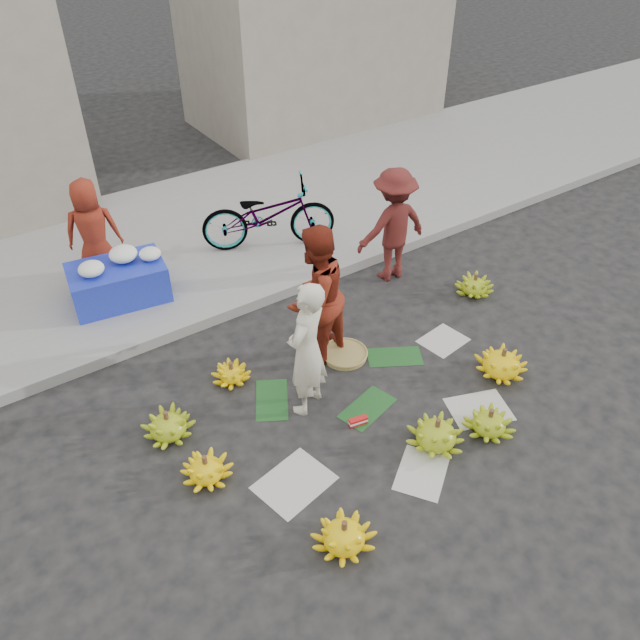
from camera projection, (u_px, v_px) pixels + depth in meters
ground at (364, 394)px, 7.00m from camera, size 80.00×80.00×0.00m
curb at (265, 296)px, 8.40m from camera, size 40.00×0.25×0.15m
sidewalk at (198, 233)px, 9.79m from camera, size 40.00×4.00×0.12m
newspaper_scatter at (410, 438)px, 6.47m from camera, size 3.20×1.80×0.00m
banana_leaves at (346, 387)px, 7.08m from camera, size 2.00×1.00×0.00m
banana_bunch_0 at (206, 469)px, 6.00m from camera, size 0.61×0.61×0.30m
banana_bunch_1 at (344, 536)px, 5.40m from camera, size 0.55×0.55×0.33m
banana_bunch_2 at (436, 434)px, 6.32m from camera, size 0.74×0.74×0.36m
banana_bunch_3 at (489, 423)px, 6.47m from camera, size 0.61×0.61×0.31m
banana_bunch_4 at (502, 363)px, 7.17m from camera, size 0.74×0.74×0.37m
banana_bunch_5 at (474, 285)px, 8.50m from camera, size 0.63×0.63×0.31m
banana_bunch_6 at (168, 425)px, 6.42m from camera, size 0.67×0.67×0.34m
banana_bunch_7 at (232, 373)px, 7.12m from camera, size 0.47×0.47×0.26m
basket_spare at (345, 354)px, 7.50m from camera, size 0.61×0.61×0.06m
incense_stack at (358, 421)px, 6.60m from camera, size 0.21×0.10×0.08m
vendor_cream at (307, 349)px, 6.39m from camera, size 0.69×0.62×1.59m
vendor_red at (315, 297)px, 7.00m from camera, size 1.01×0.89×1.74m
man_striped at (393, 225)px, 8.44m from camera, size 1.09×0.69×1.62m
flower_table at (119, 280)px, 8.11m from camera, size 1.30×0.92×0.70m
grey_bucket at (93, 295)px, 8.01m from camera, size 0.32×0.32×0.36m
flower_vendor at (93, 232)px, 8.23m from camera, size 0.82×0.67×1.45m
bicycle at (268, 215)px, 9.06m from camera, size 1.42×2.06×1.02m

